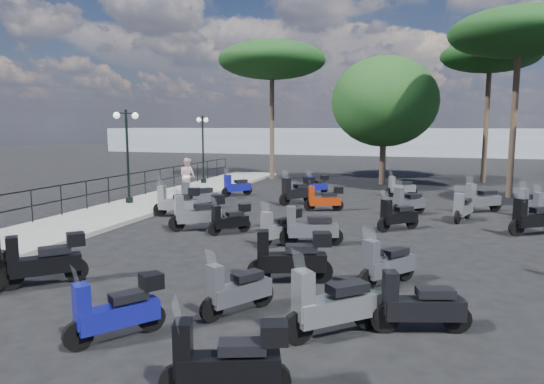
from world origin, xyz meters
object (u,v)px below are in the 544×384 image
(lamp_post_2, at_px, (203,145))
(scooter_19, at_px, (419,306))
(pine_0, at_px, (490,56))
(pine_1, at_px, (520,33))
(scooter_16, at_px, (324,199))
(scooter_20, at_px, (386,265))
(scooter_5, at_px, (236,187))
(scooter_29, at_px, (481,200))
(scooter_17, at_px, (401,188))
(scooter_23, at_px, (408,203))
(scooter_2, at_px, (198,213))
(scooter_11, at_px, (317,185))
(lamp_post_1, at_px, (127,150))
(scooter_7, at_px, (236,291))
(pedestrian_far, at_px, (187,176))
(scooter_31, at_px, (44,261))
(scooter_22, at_px, (463,208))
(scooter_4, at_px, (198,197))
(scooter_3, at_px, (177,202))
(scooter_8, at_px, (230,220))
(scooter_14, at_px, (291,258))
(scooter_27, at_px, (536,217))
(scooter_9, at_px, (280,228))
(scooter_18, at_px, (227,362))
(scooter_21, at_px, (397,216))
(scooter_12, at_px, (117,310))
(scooter_13, at_px, (332,306))
(scooter_28, at_px, (535,204))
(pine_2, at_px, (272,60))
(scooter_15, at_px, (310,228))
(scooter_10, at_px, (297,191))

(lamp_post_2, bearing_deg, scooter_19, -53.11)
(pine_0, relative_size, pine_1, 0.97)
(lamp_post_2, relative_size, scooter_16, 2.49)
(lamp_post_2, height_order, scooter_20, lamp_post_2)
(scooter_5, xyz_separation_m, scooter_29, (10.61, -1.24, 0.04))
(scooter_17, xyz_separation_m, scooter_23, (0.48, -4.90, 0.04))
(lamp_post_2, xyz_separation_m, scooter_2, (4.92, -10.81, -1.72))
(scooter_11, distance_m, scooter_19, 15.85)
(lamp_post_1, bearing_deg, scooter_7, -25.22)
(scooter_29, bearing_deg, pedestrian_far, 52.04)
(scooter_5, height_order, scooter_31, scooter_31)
(scooter_16, relative_size, scooter_22, 0.93)
(scooter_4, bearing_deg, scooter_3, 133.06)
(scooter_8, distance_m, pine_0, 20.57)
(pedestrian_far, distance_m, scooter_20, 14.44)
(scooter_14, height_order, scooter_27, scooter_27)
(pedestrian_far, relative_size, scooter_23, 1.19)
(scooter_20, relative_size, scooter_31, 0.99)
(scooter_9, relative_size, scooter_22, 0.90)
(pedestrian_far, bearing_deg, scooter_3, 135.48)
(scooter_19, bearing_deg, pine_0, -25.05)
(scooter_18, distance_m, scooter_19, 3.49)
(scooter_2, bearing_deg, scooter_21, -109.93)
(scooter_22, relative_size, scooter_27, 0.99)
(scooter_7, bearing_deg, pedestrian_far, -27.25)
(scooter_21, bearing_deg, scooter_7, 119.25)
(scooter_12, distance_m, scooter_31, 3.52)
(scooter_27, bearing_deg, scooter_2, 70.69)
(scooter_2, bearing_deg, pine_1, -81.68)
(scooter_8, relative_size, scooter_9, 0.85)
(scooter_3, distance_m, scooter_14, 8.50)
(scooter_13, distance_m, scooter_28, 13.61)
(scooter_2, distance_m, scooter_19, 9.08)
(scooter_7, xyz_separation_m, scooter_29, (5.26, 12.32, 0.07))
(scooter_5, height_order, pine_2, pine_2)
(scooter_3, distance_m, scooter_31, 7.81)
(scooter_16, relative_size, scooter_17, 1.03)
(scooter_8, height_order, scooter_21, scooter_21)
(scooter_28, bearing_deg, scooter_15, 108.17)
(scooter_23, xyz_separation_m, pine_2, (-8.54, 10.38, 6.78))
(scooter_16, height_order, scooter_28, scooter_28)
(scooter_8, xyz_separation_m, scooter_27, (8.98, 2.64, 0.11))
(pedestrian_far, relative_size, pine_2, 0.20)
(scooter_22, bearing_deg, scooter_5, 1.11)
(scooter_9, bearing_deg, scooter_28, -108.42)
(scooter_18, bearing_deg, scooter_17, -23.48)
(scooter_20, bearing_deg, scooter_7, 81.11)
(scooter_10, relative_size, scooter_21, 1.24)
(pedestrian_far, xyz_separation_m, scooter_28, (14.60, -0.70, -0.53))
(scooter_29, bearing_deg, scooter_27, 161.60)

